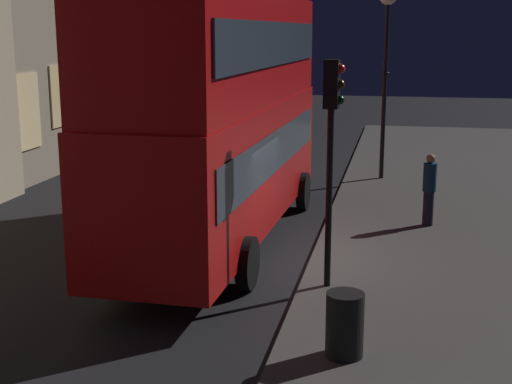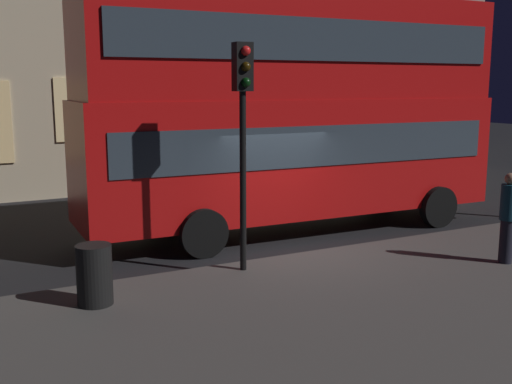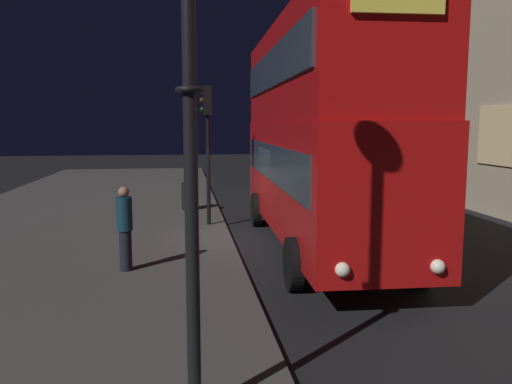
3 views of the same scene
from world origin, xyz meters
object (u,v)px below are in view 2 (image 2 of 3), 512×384
double_decker_bus (294,104)px  traffic_light_near_kerb (243,109)px  litter_bin (94,275)px  pedestrian (508,217)px

double_decker_bus → traffic_light_near_kerb: bearing=-133.4°
double_decker_bus → litter_bin: size_ratio=10.84×
double_decker_bus → pedestrian: bearing=-64.6°
pedestrian → litter_bin: size_ratio=1.83×
pedestrian → traffic_light_near_kerb: bearing=45.5°
litter_bin → double_decker_bus: bearing=30.0°
traffic_light_near_kerb → pedestrian: traffic_light_near_kerb is taller
traffic_light_near_kerb → litter_bin: traffic_light_near_kerb is taller
litter_bin → traffic_light_near_kerb: bearing=10.5°
traffic_light_near_kerb → litter_bin: size_ratio=4.32×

